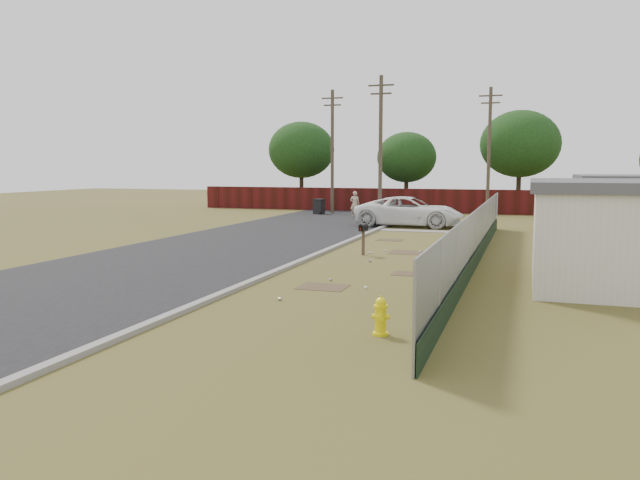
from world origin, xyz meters
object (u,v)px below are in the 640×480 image
(pickup_truck, at_px, (409,212))
(pedestrian, at_px, (355,204))
(mailbox, at_px, (363,230))
(trash_bin, at_px, (319,206))
(fire_hydrant, at_px, (381,317))

(pickup_truck, distance_m, pedestrian, 7.23)
(mailbox, xyz_separation_m, pickup_truck, (-0.42, 12.26, -0.11))
(trash_bin, bearing_deg, pedestrian, -27.97)
(fire_hydrant, xyz_separation_m, mailbox, (-3.32, 11.29, 0.59))
(fire_hydrant, relative_size, trash_bin, 0.75)
(mailbox, bearing_deg, trash_bin, 113.43)
(fire_hydrant, distance_m, pedestrian, 30.20)
(fire_hydrant, bearing_deg, trash_bin, 110.91)
(fire_hydrant, relative_size, pedestrian, 0.47)
(pickup_truck, xyz_separation_m, pedestrian, (-4.79, 5.42, 0.02))
(fire_hydrant, distance_m, pickup_truck, 23.85)
(pedestrian, bearing_deg, mailbox, 96.02)
(mailbox, height_order, pickup_truck, pickup_truck)
(pedestrian, distance_m, trash_bin, 3.62)
(trash_bin, bearing_deg, fire_hydrant, -69.09)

